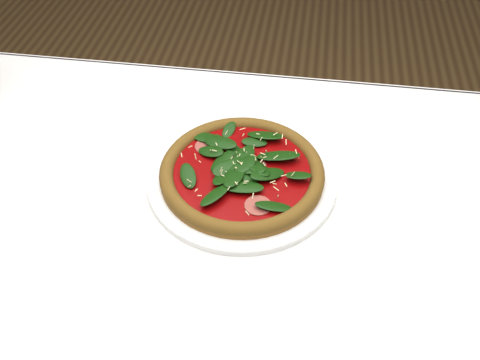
# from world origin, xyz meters

# --- Properties ---
(dining_table) EXTENTS (1.21, 0.81, 0.75)m
(dining_table) POSITION_xyz_m (0.00, 0.00, 0.65)
(dining_table) COLOR white
(dining_table) RESTS_ON ground
(plate) EXTENTS (0.32, 0.32, 0.01)m
(plate) POSITION_xyz_m (0.02, 0.08, 0.76)
(plate) COLOR white
(plate) RESTS_ON dining_table
(pizza) EXTENTS (0.35, 0.35, 0.04)m
(pizza) POSITION_xyz_m (0.02, 0.08, 0.78)
(pizza) COLOR #976124
(pizza) RESTS_ON plate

